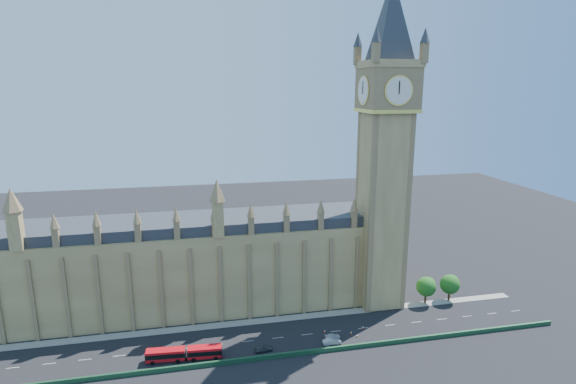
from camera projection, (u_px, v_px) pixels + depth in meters
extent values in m
plane|color=black|center=(263.00, 339.00, 118.32)|extent=(400.00, 400.00, 0.00)
cube|color=olive|center=(167.00, 270.00, 131.46)|extent=(120.00, 20.00, 25.00)
cube|color=#2D3035|center=(164.00, 225.00, 128.27)|extent=(120.00, 18.00, 3.00)
cube|color=olive|center=(382.00, 212.00, 132.66)|extent=(12.00, 12.00, 58.00)
cube|color=olive|center=(388.00, 90.00, 124.70)|extent=(14.00, 14.00, 12.00)
cylinder|color=silver|center=(399.00, 91.00, 117.89)|extent=(7.20, 0.30, 7.20)
cube|color=olive|center=(389.00, 64.00, 123.11)|extent=(14.50, 14.50, 2.00)
cube|color=#1E4C2D|center=(269.00, 357.00, 109.61)|extent=(160.00, 0.60, 1.20)
cube|color=gray|center=(258.00, 321.00, 127.36)|extent=(160.00, 3.00, 0.16)
cylinder|color=#382619|center=(425.00, 297.00, 137.78)|extent=(0.70, 0.70, 4.00)
sphere|color=#164B14|center=(426.00, 287.00, 136.99)|extent=(6.00, 6.00, 6.00)
sphere|color=#164B14|center=(428.00, 284.00, 137.30)|extent=(4.38, 4.38, 4.38)
cylinder|color=#382619|center=(449.00, 295.00, 139.38)|extent=(0.70, 0.70, 4.00)
sphere|color=#164B14|center=(450.00, 284.00, 138.58)|extent=(6.00, 6.00, 6.00)
sphere|color=#164B14|center=(452.00, 282.00, 138.89)|extent=(4.38, 4.38, 4.38)
cube|color=red|center=(166.00, 355.00, 108.64)|extent=(9.42, 3.28, 3.08)
cube|color=red|center=(205.00, 353.00, 109.81)|extent=(8.39, 3.20, 3.08)
cube|color=black|center=(166.00, 354.00, 108.55)|extent=(9.47, 3.33, 1.17)
cube|color=black|center=(205.00, 351.00, 109.72)|extent=(8.45, 3.25, 1.17)
cylinder|color=black|center=(184.00, 355.00, 109.22)|extent=(1.01, 2.52, 2.47)
cylinder|color=black|center=(152.00, 363.00, 107.26)|extent=(1.05, 0.39, 1.03)
cylinder|color=black|center=(154.00, 357.00, 109.74)|extent=(1.05, 0.39, 1.03)
cylinder|color=black|center=(178.00, 361.00, 108.00)|extent=(1.05, 0.39, 1.03)
cylinder|color=black|center=(179.00, 355.00, 110.48)|extent=(1.05, 0.39, 1.03)
cylinder|color=black|center=(194.00, 360.00, 108.47)|extent=(1.05, 0.39, 1.03)
cylinder|color=black|center=(194.00, 354.00, 110.95)|extent=(1.05, 0.39, 1.03)
cylinder|color=black|center=(216.00, 358.00, 109.13)|extent=(1.05, 0.39, 1.03)
cylinder|color=black|center=(216.00, 352.00, 111.61)|extent=(1.05, 0.39, 1.03)
imported|color=#3C3F44|center=(264.00, 348.00, 112.88)|extent=(4.66, 2.34, 1.52)
imported|color=#A6A8AD|center=(332.00, 341.00, 116.04)|extent=(4.85, 1.86, 1.58)
imported|color=silver|center=(332.00, 336.00, 118.67)|extent=(4.31, 1.93, 1.23)
cube|color=black|center=(325.00, 332.00, 121.63)|extent=(0.48, 0.48, 0.04)
cone|color=red|center=(325.00, 331.00, 121.55)|extent=(0.53, 0.53, 0.75)
cylinder|color=white|center=(325.00, 331.00, 121.53)|extent=(0.36, 0.36, 0.13)
cube|color=black|center=(351.00, 334.00, 121.04)|extent=(0.49, 0.49, 0.04)
cone|color=#E25C0B|center=(351.00, 333.00, 120.97)|extent=(0.54, 0.54, 0.70)
cylinder|color=white|center=(351.00, 332.00, 120.95)|extent=(0.34, 0.34, 0.12)
cube|color=black|center=(357.00, 337.00, 119.53)|extent=(0.44, 0.44, 0.04)
cone|color=#E34C0B|center=(357.00, 336.00, 119.46)|extent=(0.48, 0.48, 0.66)
cylinder|color=white|center=(357.00, 335.00, 119.43)|extent=(0.32, 0.32, 0.11)
cube|color=black|center=(363.00, 328.00, 123.66)|extent=(0.45, 0.45, 0.04)
cone|color=red|center=(363.00, 327.00, 123.58)|extent=(0.49, 0.49, 0.75)
cylinder|color=white|center=(363.00, 327.00, 123.55)|extent=(0.37, 0.37, 0.13)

